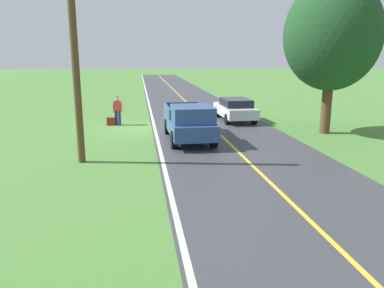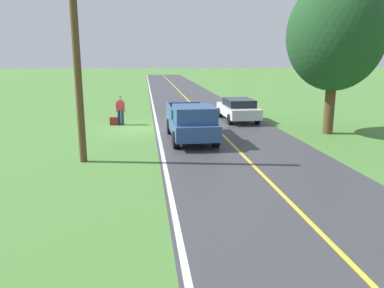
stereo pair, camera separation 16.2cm
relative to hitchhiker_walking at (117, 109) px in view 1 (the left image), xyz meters
The scene contains 10 objects.
ground_plane 2.03m from the hitchhiker_walking, 131.01° to the left, with size 200.00×200.00×0.00m, color #4C7F38.
road_surface 5.73m from the hitchhiker_walking, 166.29° to the left, with size 7.06×120.00×0.00m, color #3D3D42.
lane_edge_line 2.70m from the hitchhiker_walking, 147.94° to the left, with size 0.16×117.60×0.00m, color silver.
lane_centre_line 5.73m from the hitchhiker_walking, 166.29° to the left, with size 0.14×117.60×0.00m, color gold.
hitchhiker_walking is the anchor object (origin of this frame).
suitcase_carried 0.86m from the hitchhiker_walking, ahead, with size 0.20×0.46×0.48m, color maroon.
pickup_truck_passing 6.11m from the hitchhiker_walking, 127.06° to the left, with size 2.16×5.43×1.82m.
tree_far_side_near 12.54m from the hitchhiker_walking, 160.20° to the left, with size 4.91×4.91×7.92m.
sedan_near_oncoming 7.39m from the hitchhiker_walking, behind, with size 2.00×4.43×1.41m.
utility_pole_roadside 8.66m from the hitchhiker_walking, 82.79° to the left, with size 0.28×0.28×7.99m, color brown.
Camera 1 is at (-0.10, 21.60, 4.12)m, focal length 35.60 mm.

